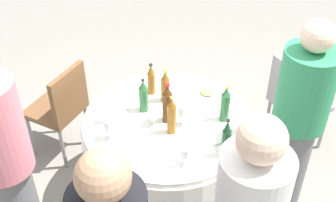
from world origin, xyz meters
TOP-DOWN VIEW (x-y plane):
  - ground_plane at (0.00, 0.00)m, footprint 10.00×10.00m
  - dining_table at (0.00, 0.00)m, footprint 1.23×1.23m
  - bottle_brown_right at (-0.00, 0.01)m, footprint 0.07×0.07m
  - bottle_green_south at (0.20, 0.01)m, footprint 0.07×0.07m
  - bottle_amber_outer at (0.15, -0.17)m, footprint 0.06×0.06m
  - bottle_amber_inner at (-0.10, 0.09)m, footprint 0.06×0.06m
  - bottle_dark_green_far at (-0.50, 0.07)m, footprint 0.06×0.06m
  - bottle_amber_west at (0.29, -0.18)m, footprint 0.06×0.06m
  - bottle_green_left at (-0.32, -0.23)m, footprint 0.07×0.07m
  - wine_glass_inner at (-0.12, -0.02)m, footprint 0.07×0.07m
  - wine_glass_far at (0.33, 0.27)m, footprint 0.06×0.06m
  - wine_glass_west at (0.04, 0.11)m, footprint 0.06×0.06m
  - wine_glass_left at (-0.34, 0.29)m, footprint 0.07×0.07m
  - wine_glass_rear at (0.20, 0.38)m, footprint 0.07×0.07m
  - plate_rear at (-0.03, 0.41)m, footprint 0.21×0.21m
  - plate_east at (-0.32, -0.04)m, footprint 0.23×0.23m
  - plate_near at (-0.07, -0.40)m, footprint 0.23×0.23m
  - fork_south at (0.38, 0.08)m, footprint 0.18×0.03m
  - person_right at (-0.80, -0.31)m, footprint 0.34×0.34m
  - person_inner at (0.43, 1.02)m, footprint 0.34×0.34m
  - chair_west at (-0.53, -1.05)m, footprint 0.54×0.54m
  - chair_left at (0.96, 0.15)m, footprint 0.46×0.46m

SIDE VIEW (x-z plane):
  - ground_plane at x=0.00m, z-range 0.00..0.00m
  - chair_west at x=-0.53m, z-range 0.08..0.95m
  - chair_left at x=0.96m, z-range 0.08..0.95m
  - dining_table at x=0.00m, z-range 0.22..0.96m
  - fork_south at x=0.38m, z-range 0.74..0.74m
  - plate_rear at x=-0.03m, z-range 0.74..0.76m
  - plate_east at x=-0.32m, z-range 0.74..0.76m
  - plate_near at x=-0.07m, z-range 0.73..0.77m
  - wine_glass_west at x=0.04m, z-range 0.76..0.89m
  - wine_glass_far at x=0.33m, z-range 0.76..0.90m
  - wine_glass_left at x=-0.34m, z-range 0.77..0.91m
  - wine_glass_rear at x=0.20m, z-range 0.77..0.92m
  - person_right at x=-0.80m, z-range 0.04..1.66m
  - wine_glass_inner at x=-0.12m, z-range 0.78..0.94m
  - bottle_amber_west at x=0.29m, z-range 0.73..0.99m
  - bottle_amber_outer at x=0.15m, z-range 0.73..1.00m
  - bottle_green_south at x=0.20m, z-range 0.73..1.00m
  - bottle_green_left at x=-0.32m, z-range 0.73..1.01m
  - person_inner at x=0.43m, z-range 0.04..1.71m
  - bottle_dark_green_far at x=-0.50m, z-range 0.73..1.02m
  - bottle_amber_inner at x=-0.10m, z-range 0.73..1.02m
  - bottle_brown_right at x=0.00m, z-range 0.73..1.04m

